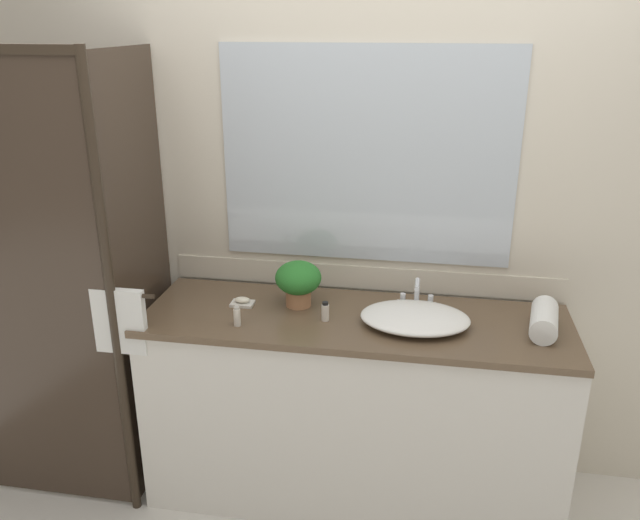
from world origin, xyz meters
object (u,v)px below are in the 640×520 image
object	(u,v)px
soap_dish	(242,302)
amenity_bottle_lotion	(325,312)
sink_basin	(415,318)
rolled_towel_near_edge	(544,320)
faucet	(417,298)
potted_plant	(298,280)
amenity_bottle_shampoo	(237,317)

from	to	relation	value
soap_dish	amenity_bottle_lotion	bearing A→B (deg)	-13.10
sink_basin	rolled_towel_near_edge	xyz separation A→B (m)	(0.51, 0.03, 0.02)
sink_basin	soap_dish	distance (m)	0.76
sink_basin	faucet	size ratio (longest dim) A/B	2.64
sink_basin	amenity_bottle_lotion	world-z (taller)	amenity_bottle_lotion
potted_plant	amenity_bottle_lotion	world-z (taller)	potted_plant
amenity_bottle_lotion	faucet	bearing A→B (deg)	27.80
faucet	rolled_towel_near_edge	size ratio (longest dim) A/B	0.66
faucet	soap_dish	bearing A→B (deg)	-172.05
sink_basin	faucet	distance (m)	0.17
soap_dish	rolled_towel_near_edge	bearing A→B (deg)	-1.86
potted_plant	amenity_bottle_lotion	bearing A→B (deg)	-42.32
faucet	soap_dish	xyz separation A→B (m)	(-0.75, -0.11, -0.03)
potted_plant	amenity_bottle_lotion	size ratio (longest dim) A/B	2.42
sink_basin	faucet	xyz separation A→B (m)	(0.00, 0.17, 0.01)
rolled_towel_near_edge	sink_basin	bearing A→B (deg)	-176.92
sink_basin	rolled_towel_near_edge	bearing A→B (deg)	3.08
amenity_bottle_lotion	rolled_towel_near_edge	bearing A→B (deg)	3.16
potted_plant	soap_dish	bearing A→B (deg)	-171.18
soap_dish	rolled_towel_near_edge	xyz separation A→B (m)	(1.26, -0.04, 0.04)
soap_dish	rolled_towel_near_edge	distance (m)	1.27
potted_plant	amenity_bottle_shampoo	size ratio (longest dim) A/B	2.40
amenity_bottle_shampoo	rolled_towel_near_edge	size ratio (longest dim) A/B	0.33
sink_basin	amenity_bottle_shampoo	bearing A→B (deg)	-169.60
amenity_bottle_shampoo	rolled_towel_near_edge	bearing A→B (deg)	7.39
potted_plant	rolled_towel_near_edge	world-z (taller)	potted_plant
rolled_towel_near_edge	amenity_bottle_lotion	bearing A→B (deg)	-176.84
potted_plant	rolled_towel_near_edge	distance (m)	1.02
faucet	sink_basin	bearing A→B (deg)	-90.00
potted_plant	amenity_bottle_shampoo	world-z (taller)	potted_plant
faucet	amenity_bottle_lotion	world-z (taller)	faucet
rolled_towel_near_edge	potted_plant	bearing A→B (deg)	175.57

